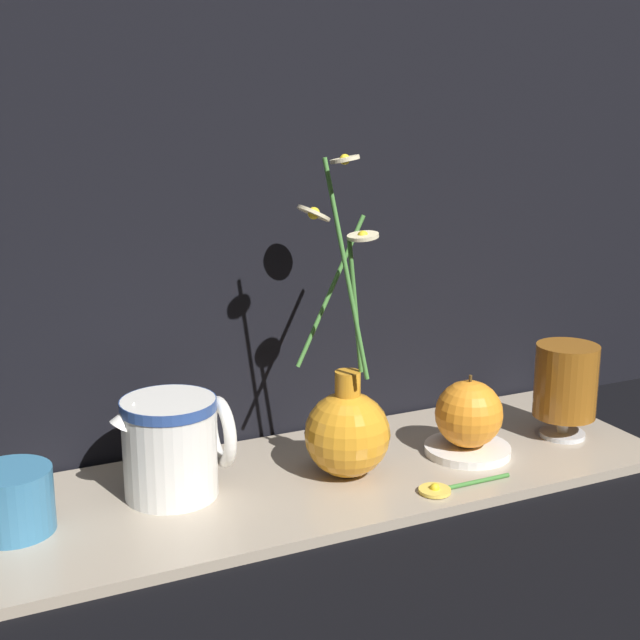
{
  "coord_description": "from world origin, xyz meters",
  "views": [
    {
      "loc": [
        -0.4,
        -0.87,
        0.44
      ],
      "look_at": [
        0.01,
        0.0,
        0.2
      ],
      "focal_mm": 50.0,
      "sensor_mm": 36.0,
      "label": 1
    }
  ],
  "objects_px": {
    "yellow_mug": "(10,501)",
    "ceramic_pitcher": "(172,442)",
    "tea_glass": "(566,383)",
    "orange_fruit": "(469,414)",
    "vase_with_flowers": "(347,426)"
  },
  "relations": [
    {
      "from": "tea_glass",
      "to": "vase_with_flowers",
      "type": "bearing_deg",
      "value": 177.58
    },
    {
      "from": "ceramic_pitcher",
      "to": "tea_glass",
      "type": "relative_size",
      "value": 1.05
    },
    {
      "from": "vase_with_flowers",
      "to": "tea_glass",
      "type": "bearing_deg",
      "value": -2.42
    },
    {
      "from": "yellow_mug",
      "to": "ceramic_pitcher",
      "type": "height_order",
      "value": "ceramic_pitcher"
    },
    {
      "from": "yellow_mug",
      "to": "ceramic_pitcher",
      "type": "bearing_deg",
      "value": 4.74
    },
    {
      "from": "vase_with_flowers",
      "to": "yellow_mug",
      "type": "height_order",
      "value": "vase_with_flowers"
    },
    {
      "from": "tea_glass",
      "to": "orange_fruit",
      "type": "xyz_separation_m",
      "value": [
        -0.14,
        0.0,
        -0.02
      ]
    },
    {
      "from": "ceramic_pitcher",
      "to": "vase_with_flowers",
      "type": "bearing_deg",
      "value": -9.76
    },
    {
      "from": "yellow_mug",
      "to": "ceramic_pitcher",
      "type": "distance_m",
      "value": 0.18
    },
    {
      "from": "tea_glass",
      "to": "orange_fruit",
      "type": "relative_size",
      "value": 1.35
    },
    {
      "from": "vase_with_flowers",
      "to": "yellow_mug",
      "type": "bearing_deg",
      "value": 176.99
    },
    {
      "from": "yellow_mug",
      "to": "tea_glass",
      "type": "distance_m",
      "value": 0.68
    },
    {
      "from": "vase_with_flowers",
      "to": "ceramic_pitcher",
      "type": "xyz_separation_m",
      "value": [
        -0.2,
        0.03,
        0.0
      ]
    },
    {
      "from": "ceramic_pitcher",
      "to": "tea_glass",
      "type": "distance_m",
      "value": 0.5
    },
    {
      "from": "orange_fruit",
      "to": "ceramic_pitcher",
      "type": "bearing_deg",
      "value": 173.36
    }
  ]
}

